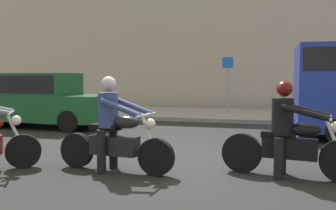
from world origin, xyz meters
TOP-DOWN VIEW (x-y plane):
  - ground_plane at (0.00, 0.00)m, footprint 80.00×80.00m
  - sidewalk_slab at (0.00, 8.00)m, footprint 40.00×4.40m
  - building_facade at (0.00, 11.40)m, footprint 40.00×1.40m
  - motorcycle_with_rider_black_leather at (1.79, -0.85)m, footprint 2.18×0.74m
  - motorcycle_with_rider_denim_blue at (-1.05, -1.24)m, footprint 2.14×0.71m
  - parked_sedan_forest_green at (-5.50, 3.30)m, footprint 4.31×1.82m
  - street_sign_post at (-0.13, 8.33)m, footprint 0.44×0.08m

SIDE VIEW (x-z plane):
  - ground_plane at x=0.00m, z-range 0.00..0.00m
  - sidewalk_slab at x=0.00m, z-range 0.00..0.14m
  - motorcycle_with_rider_black_leather at x=1.79m, z-range -0.14..1.40m
  - motorcycle_with_rider_denim_blue at x=-1.05m, z-range -0.15..1.47m
  - parked_sedan_forest_green at x=-5.50m, z-range 0.02..1.74m
  - street_sign_post at x=-0.13m, z-range 0.39..2.70m
  - building_facade at x=0.00m, z-range 0.00..9.00m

